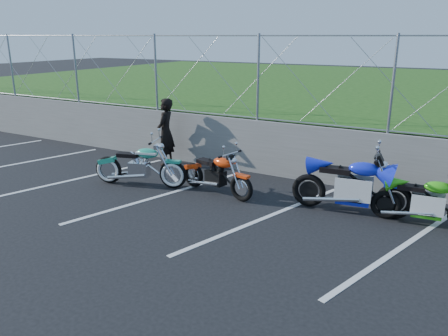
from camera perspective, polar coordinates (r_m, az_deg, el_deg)
The scene contains 10 objects.
ground at distance 8.66m, azimuth -11.95°, elevation -5.52°, with size 90.00×90.00×0.00m, color black.
retaining_wall at distance 11.18m, azimuth -0.37°, elevation 3.47°, with size 30.00×0.22×1.30m, color slate.
grass_field at distance 20.35m, azimuth 13.88°, elevation 9.09°, with size 30.00×20.00×1.30m, color #204A13.
chain_link_fence at distance 10.92m, azimuth -0.38°, elevation 11.93°, with size 28.00×0.03×2.00m.
parking_lines at distance 8.74m, azimuth -1.63°, elevation -4.90°, with size 18.29×4.31×0.01m.
cruiser_turquoise at distance 9.92m, azimuth -10.77°, elevation 0.12°, with size 2.13×0.80×1.08m.
naked_orange at distance 9.23m, azimuth -0.89°, elevation -1.01°, with size 1.91×0.65×0.96m.
sportbike_green at distance 8.53m, azimuth 24.92°, elevation -4.19°, with size 1.84×0.65×0.95m.
sportbike_blue at distance 8.59m, azimuth 16.43°, elevation -2.47°, with size 2.25×0.80×1.16m.
person_standing at distance 11.39m, azimuth -7.63°, elevation 4.69°, with size 0.63×0.41×1.73m, color black.
Camera 1 is at (5.38, -5.95, 3.25)m, focal length 35.00 mm.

